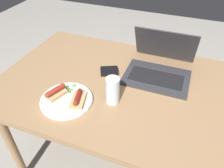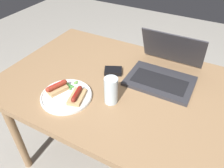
{
  "view_description": "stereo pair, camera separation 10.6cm",
  "coord_description": "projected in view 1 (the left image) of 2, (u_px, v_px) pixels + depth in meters",
  "views": [
    {
      "loc": [
        0.25,
        -0.87,
        1.46
      ],
      "look_at": [
        -0.05,
        -0.09,
        0.79
      ],
      "focal_mm": 35.0,
      "sensor_mm": 36.0,
      "label": 1
    },
    {
      "loc": [
        0.35,
        -0.82,
        1.46
      ],
      "look_at": [
        -0.05,
        -0.09,
        0.79
      ],
      "focal_mm": 35.0,
      "sensor_mm": 36.0,
      "label": 2
    }
  ],
  "objects": [
    {
      "name": "sausage_toast_middle",
      "position": [
        56.0,
        92.0,
        1.06
      ],
      "size": [
        0.09,
        0.11,
        0.05
      ],
      "rotation": [
        0.0,
        0.0,
        4.36
      ],
      "color": "tan",
      "rests_on": "plate"
    },
    {
      "name": "desk",
      "position": [
        126.0,
        94.0,
        1.2
      ],
      "size": [
        1.39,
        0.86,
        0.73
      ],
      "color": "#93704C",
      "rests_on": "ground_plane"
    },
    {
      "name": "salad_pile",
      "position": [
        70.0,
        89.0,
        1.11
      ],
      "size": [
        0.06,
        0.08,
        0.01
      ],
      "color": "#387A33",
      "rests_on": "plate"
    },
    {
      "name": "drinking_glass",
      "position": [
        113.0,
        90.0,
        1.01
      ],
      "size": [
        0.07,
        0.07,
        0.14
      ],
      "color": "silver",
      "rests_on": "desk"
    },
    {
      "name": "external_drive",
      "position": [
        109.0,
        71.0,
        1.23
      ],
      "size": [
        0.12,
        0.1,
        0.02
      ],
      "rotation": [
        0.0,
        0.0,
        0.44
      ],
      "color": "black",
      "rests_on": "desk"
    },
    {
      "name": "ground_plane",
      "position": [
        122.0,
        161.0,
        1.61
      ],
      "size": [
        6.0,
        6.0,
        0.0
      ],
      "primitive_type": "plane",
      "color": "#9E998E"
    },
    {
      "name": "laptop",
      "position": [
        159.0,
        68.0,
        1.21
      ],
      "size": [
        0.35,
        0.35,
        0.23
      ],
      "color": "#2D2D33",
      "rests_on": "desk"
    },
    {
      "name": "plate",
      "position": [
        67.0,
        100.0,
        1.05
      ],
      "size": [
        0.25,
        0.25,
        0.02
      ],
      "color": "white",
      "rests_on": "desk"
    },
    {
      "name": "sausage_toast_left",
      "position": [
        78.0,
        99.0,
        1.03
      ],
      "size": [
        0.09,
        0.13,
        0.04
      ],
      "rotation": [
        0.0,
        0.0,
        4.97
      ],
      "color": "tan",
      "rests_on": "plate"
    }
  ]
}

